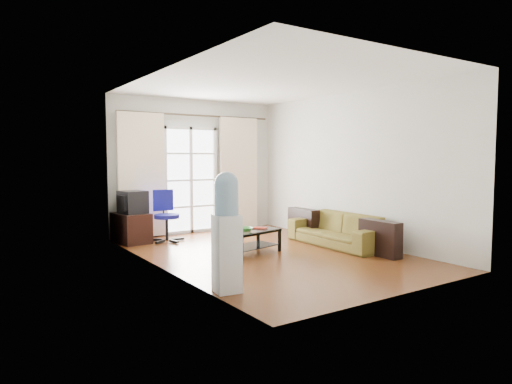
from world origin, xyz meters
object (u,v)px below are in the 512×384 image
crt_tv (132,202)px  water_cooler (227,229)px  coffee_table (250,238)px  task_chair (166,226)px  sofa (338,230)px  tv_stand (131,228)px

crt_tv → water_cooler: size_ratio=0.36×
coffee_table → task_chair: size_ratio=1.11×
sofa → coffee_table: (-1.63, 0.29, -0.03)m
sofa → tv_stand: sofa is taller
crt_tv → water_cooler: bearing=-100.8°
coffee_table → sofa: bearing=-10.1°
tv_stand → crt_tv: (0.00, -0.06, 0.47)m
tv_stand → coffee_table: bearing=-63.8°
task_chair → sofa: bearing=-35.6°
coffee_table → task_chair: (-0.71, 1.73, 0.03)m
coffee_table → water_cooler: size_ratio=0.76×
crt_tv → water_cooler: (-0.08, -3.51, -0.02)m
tv_stand → task_chair: bearing=-28.9°
task_chair → water_cooler: 3.43m
tv_stand → crt_tv: crt_tv is taller
sofa → water_cooler: water_cooler is taller
sofa → coffee_table: 1.65m
sofa → tv_stand: 3.68m
coffee_table → crt_tv: (-1.28, 1.91, 0.49)m
coffee_table → task_chair: task_chair is taller
tv_stand → sofa: bearing=-44.7°
sofa → coffee_table: bearing=-98.4°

